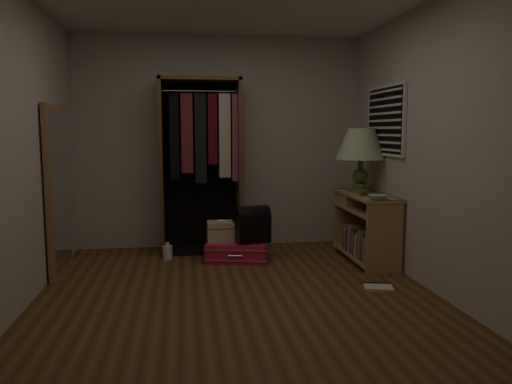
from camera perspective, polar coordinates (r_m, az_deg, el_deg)
ground at (r=4.47m, az=-2.09°, el=-11.82°), size 4.00×4.00×0.00m
room_walls at (r=4.28m, az=-1.23°, el=7.80°), size 3.52×4.02×2.60m
console_bookshelf at (r=5.69m, az=12.33°, el=-3.70°), size 0.42×1.12×0.75m
open_wardrobe at (r=5.98m, az=-6.05°, el=4.69°), size 0.99×0.50×2.05m
floor_mirror at (r=5.38m, az=-21.69°, el=0.21°), size 0.06×0.80×1.70m
pink_suitcase at (r=5.63m, az=-2.13°, el=-6.70°), size 0.78×0.63×0.21m
train_case at (r=5.62m, az=-3.94°, el=-4.47°), size 0.33×0.23×0.24m
black_bag at (r=5.54m, az=-0.50°, el=-3.61°), size 0.42×0.32×0.41m
table_lamp at (r=5.78m, az=11.92°, el=5.22°), size 0.72×0.72×0.72m
brass_tray at (r=5.48m, az=13.10°, el=-0.33°), size 0.32×0.32×0.02m
ceramic_bowl at (r=5.19m, az=13.72°, el=-0.57°), size 0.22×0.22×0.05m
white_jug at (r=5.75m, az=-10.06°, el=-6.78°), size 0.13×0.13×0.19m
floor_book at (r=4.82m, az=13.77°, el=-10.44°), size 0.29×0.26×0.02m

